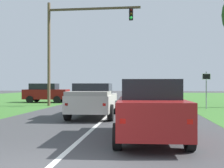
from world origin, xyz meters
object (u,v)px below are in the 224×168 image
at_px(red_suv_near, 149,108).
at_px(pickup_truck_lead, 94,100).
at_px(keep_moving_sign, 206,85).
at_px(crossing_suv_far, 46,93).
at_px(traffic_light, 71,38).

relative_size(red_suv_near, pickup_truck_lead, 0.92).
xyz_separation_m(red_suv_near, keep_moving_sign, (4.31, 11.40, 0.70)).
bearing_deg(keep_moving_sign, red_suv_near, -110.71).
relative_size(red_suv_near, crossing_suv_far, 1.10).
distance_m(traffic_light, crossing_suv_far, 7.09).
bearing_deg(crossing_suv_far, keep_moving_sign, -21.54).
distance_m(pickup_truck_lead, keep_moving_sign, 9.25).
height_order(keep_moving_sign, crossing_suv_far, keep_moving_sign).
height_order(pickup_truck_lead, crossing_suv_far, crossing_suv_far).
xyz_separation_m(red_suv_near, crossing_suv_far, (-9.64, 16.91, -0.04)).
height_order(traffic_light, crossing_suv_far, traffic_light).
bearing_deg(traffic_light, keep_moving_sign, -8.10).
bearing_deg(crossing_suv_far, pickup_truck_lead, -59.01).
bearing_deg(keep_moving_sign, traffic_light, 171.90).
bearing_deg(crossing_suv_far, traffic_light, -48.24).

